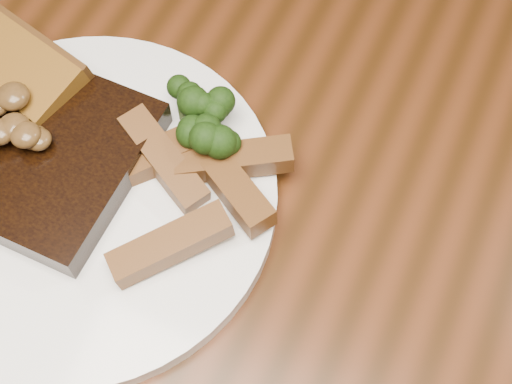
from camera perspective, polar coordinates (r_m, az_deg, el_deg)
dining_table at (r=0.64m, az=-0.67°, el=-3.66°), size 1.60×0.90×0.75m
plate at (r=0.56m, az=-13.67°, el=-0.44°), size 0.32×0.32×0.01m
steak at (r=0.57m, az=-18.71°, el=3.74°), size 0.19×0.15×0.03m
mushroom_pile at (r=0.54m, az=-19.20°, el=4.78°), size 0.07×0.07×0.03m
garlic_bread at (r=0.60m, az=-17.83°, el=8.18°), size 0.11×0.08×0.02m
potato_wedges at (r=0.52m, az=-5.72°, el=-1.45°), size 0.11×0.11×0.02m
broccoli_cluster at (r=0.54m, az=-4.28°, el=4.82°), size 0.07×0.07×0.04m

